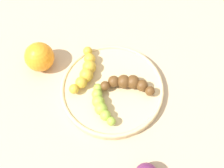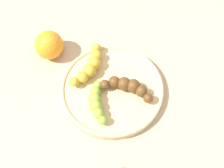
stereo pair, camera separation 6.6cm
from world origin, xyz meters
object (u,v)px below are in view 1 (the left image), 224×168
Objects in this scene: fruit_bowl at (112,89)px; orange_fruit at (39,57)px; banana_overripe at (128,83)px; banana_green at (101,105)px; banana_spotted at (86,70)px.

orange_fruit is (-0.16, 0.12, 0.03)m from fruit_bowl.
banana_green is at bearing 140.37° from banana_overripe.
banana_spotted is 1.63× the size of orange_fruit.
fruit_bowl is 0.20m from orange_fruit.
banana_overripe is at bearing -4.33° from banana_spotted.
banana_spotted is 0.11m from banana_overripe.
banana_overripe is at bearing -159.79° from banana_green.
banana_green is 0.21m from orange_fruit.
banana_green reaches higher than fruit_bowl.
banana_green is (0.01, -0.10, -0.00)m from banana_spotted.
orange_fruit is at bearing 80.64° from banana_overripe.
banana_overripe is at bearing -33.07° from orange_fruit.
orange_fruit is at bearing -60.49° from banana_green.
fruit_bowl is 0.05m from banana_overripe.
banana_green is (-0.04, -0.04, 0.02)m from fruit_bowl.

